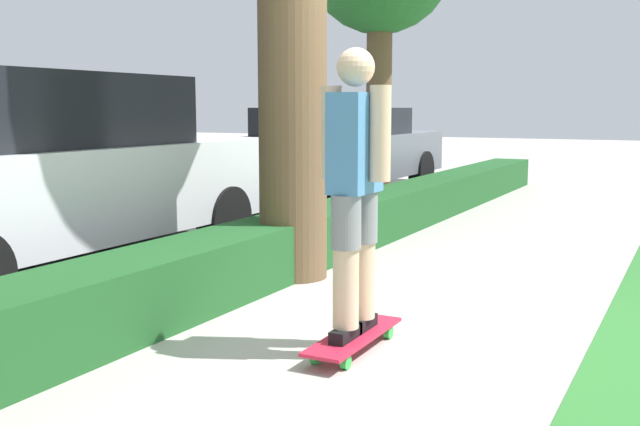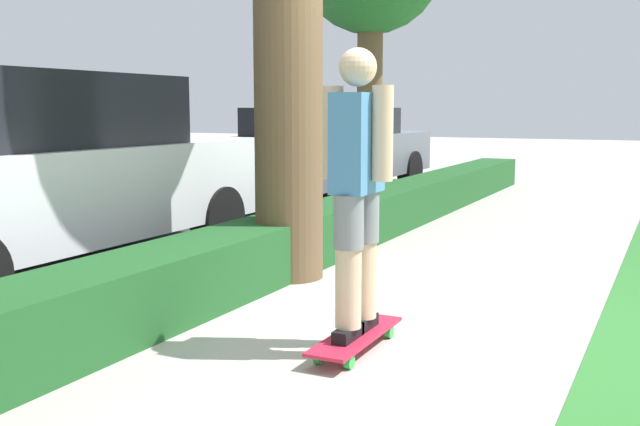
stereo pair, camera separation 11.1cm
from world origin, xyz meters
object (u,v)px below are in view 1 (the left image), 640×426
object	(u,v)px
skateboard	(354,337)
parked_car_rear	(338,150)
skater_person	(355,185)
parked_car_middle	(40,172)

from	to	relation	value
skateboard	parked_car_rear	distance (m)	7.18
skater_person	parked_car_rear	bearing A→B (deg)	26.60
parked_car_rear	skater_person	bearing A→B (deg)	-153.89
skateboard	parked_car_rear	world-z (taller)	parked_car_rear
skateboard	parked_car_rear	size ratio (longest dim) A/B	0.19
skater_person	parked_car_rear	world-z (taller)	skater_person
parked_car_middle	parked_car_rear	xyz separation A→B (m)	(5.70, -0.01, -0.10)
skateboard	parked_car_middle	size ratio (longest dim) A/B	0.19
skateboard	skater_person	size ratio (longest dim) A/B	0.55
skater_person	skateboard	bearing A→B (deg)	153.43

